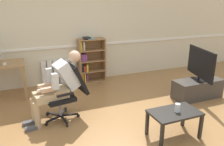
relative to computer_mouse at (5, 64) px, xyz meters
The scene contains 11 objects.
ground_plane 2.77m from the computer_mouse, 49.69° to the right, with size 18.00×18.00×0.00m, color olive.
back_wall 1.92m from the computer_mouse, 19.79° to the left, with size 12.00×0.13×2.70m.
computer_mouse is the anchor object (origin of this frame).
bookshelf 1.97m from the computer_mouse, 12.13° to the left, with size 0.67×0.29×1.15m.
radiator 1.34m from the computer_mouse, 24.00° to the left, with size 0.82×0.08×0.62m.
office_chair 1.63m from the computer_mouse, 51.36° to the right, with size 0.80×0.63×0.97m.
person_seated 1.54m from the computer_mouse, 56.89° to the right, with size 1.05×0.46×1.20m.
tv_stand 4.04m from the computer_mouse, 21.34° to the right, with size 1.05×0.43×0.40m.
tv_screen 4.01m from the computer_mouse, 21.34° to the right, with size 0.29×0.98×0.67m.
coffee_table 3.44m from the computer_mouse, 46.31° to the right, with size 0.75×0.45×0.42m.
drinking_glass 3.46m from the computer_mouse, 46.12° to the right, with size 0.08×0.08×0.13m, color silver.
Camera 1 is at (-1.38, -2.89, 2.01)m, focal length 36.32 mm.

